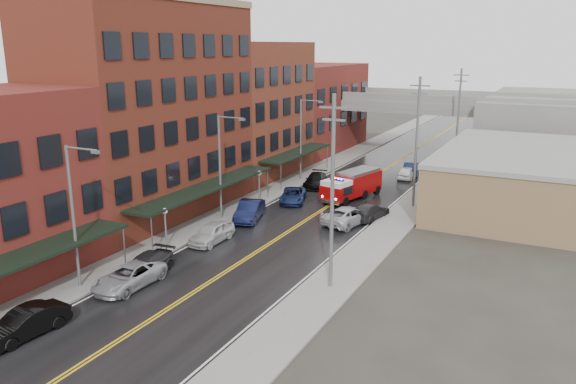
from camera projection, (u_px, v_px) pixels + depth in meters
The scene contains 35 objects.
ground at pixel (54, 382), 25.20m from camera, with size 220.00×220.00×0.00m, color #2D2B26.
road at pixel (321, 211), 51.11m from camera, with size 11.00×160.00×0.02m, color black.
sidewalk_left at pixel (251, 201), 54.27m from camera, with size 3.00×160.00×0.15m, color slate.
sidewalk_right at pixel (399, 221), 47.91m from camera, with size 3.00×160.00×0.15m, color slate.
curb_left at pixel (266, 203), 53.55m from camera, with size 0.30×160.00×0.15m, color gray.
curb_right at pixel (380, 219), 48.63m from camera, with size 0.30×160.00×0.15m, color gray.
brick_building_b at pixel (149, 113), 48.56m from camera, with size 9.00×20.00×18.00m, color #5E2119.
brick_building_c at pixel (251, 110), 64.06m from camera, with size 9.00×15.00×15.00m, color maroon.
brick_building_far at pixel (314, 108), 79.55m from camera, with size 9.00×20.00×12.00m, color maroon.
tan_building at pixel (522, 180), 52.15m from camera, with size 14.00×22.00×5.00m, color olive.
right_far_block at pixel (558, 125), 76.80m from camera, with size 18.00×30.00×8.00m, color slate.
awning_0 at pixel (11, 262), 31.16m from camera, with size 2.60×16.00×3.09m.
awning_1 at pixel (207, 187), 47.57m from camera, with size 2.60×18.00×3.09m.
awning_2 at pixel (297, 153), 62.68m from camera, with size 2.60×13.00×3.09m.
globe_lamp_1 at pixel (165, 219), 41.22m from camera, with size 0.44×0.44×3.12m.
globe_lamp_2 at pixel (259, 179), 53.31m from camera, with size 0.44×0.44×3.12m.
street_lamp_0 at pixel (75, 208), 33.64m from camera, with size 2.64×0.22×9.00m.
street_lamp_1 at pixel (222, 161), 47.46m from camera, with size 2.64×0.22×9.00m.
street_lamp_2 at pixel (303, 135), 61.28m from camera, with size 2.64×0.22×9.00m.
utility_pole_0 at pixel (332, 190), 33.42m from camera, with size 1.80×0.24×12.00m.
utility_pole_1 at pixel (417, 141), 50.69m from camera, with size 1.80×0.24×12.00m.
utility_pole_2 at pixel (458, 116), 67.96m from camera, with size 1.80×0.24×12.00m.
overpass at pixel (414, 110), 77.22m from camera, with size 40.00×10.00×7.50m.
fire_truck at pixel (351, 184), 54.84m from camera, with size 4.32×7.76×2.70m.
parked_car_left_1 at pixel (26, 323), 29.01m from camera, with size 1.59×4.57×1.51m, color black.
parked_car_left_2 at pixel (129, 276), 34.96m from camera, with size 2.35×5.10×1.42m, color #989AA0.
parked_car_left_3 at pixel (145, 266), 36.68m from camera, with size 1.96×4.83×1.40m, color black.
parked_car_left_4 at pixel (212, 233), 42.89m from camera, with size 1.81×4.50×1.53m, color #BEBEBE.
parked_car_left_5 at pixel (249, 211), 48.37m from camera, with size 1.76×5.04×1.66m, color #0E1233.
parked_car_left_6 at pixel (293, 195), 53.92m from camera, with size 2.21×4.79×1.33m, color #15234F.
parked_car_left_7 at pixel (315, 180), 59.79m from camera, with size 1.98×4.88×1.42m, color black.
parked_car_right_0 at pixel (348, 215), 47.29m from camera, with size 2.49×5.40×1.50m, color #B3B5BB.
parked_car_right_1 at pixel (370, 211), 48.70m from camera, with size 1.97×4.85×1.41m, color #252528.
parked_car_right_2 at pixel (407, 173), 63.36m from camera, with size 1.65×4.10×1.40m, color white.
parked_car_right_3 at pixel (412, 168), 65.09m from camera, with size 1.66×4.76×1.57m, color black.
Camera 1 is at (19.40, -15.08, 14.70)m, focal length 35.00 mm.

